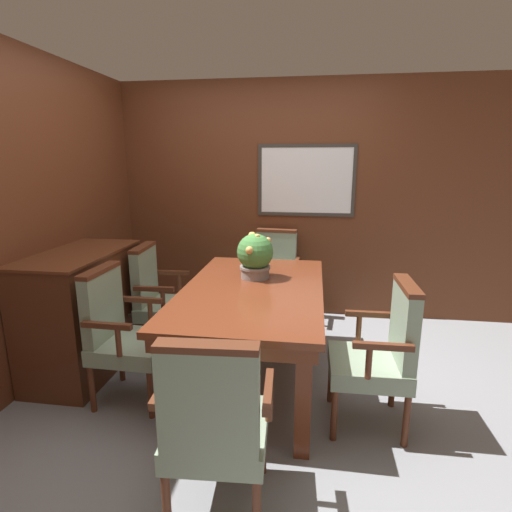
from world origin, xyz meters
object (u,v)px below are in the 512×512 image
Objects in this scene: dining_table at (253,300)px; chair_left_near at (121,331)px; chair_head_far at (274,273)px; chair_right_near at (381,351)px; potted_plant at (255,255)px; chair_left_far at (160,296)px; chair_head_near at (215,422)px; sideboard_cabinet at (84,312)px.

dining_table is 0.95m from chair_left_near.
chair_head_far and chair_right_near have the same top height.
chair_left_near is (-0.90, -1.59, 0.00)m from chair_head_far.
potted_plant is at bearing -127.10° from chair_right_near.
potted_plant is at bearing -53.22° from chair_left_near.
potted_plant is (0.86, -0.13, 0.42)m from chair_left_far.
potted_plant is (-0.05, -0.99, 0.42)m from chair_head_far.
chair_left_near is 1.23m from chair_head_near.
chair_head_near is (0.89, -1.60, 0.00)m from chair_left_far.
sideboard_cabinet is at bearing -168.85° from potted_plant.
chair_left_near is at bearing 177.87° from chair_left_far.
chair_head_far is at bearing -49.62° from chair_left_far.
chair_head_far is 1.00× the size of chair_right_near.
dining_table is 1.64× the size of sideboard_cabinet.
chair_right_near is at bearing -139.68° from chair_head_near.
chair_left_near is 1.73m from chair_right_near.
chair_head_near is at bearing -89.31° from dining_table.
chair_left_near is 1.00× the size of chair_right_near.
chair_left_far is at bearing -64.39° from chair_head_near.
chair_head_far is at bearing -93.99° from chair_head_near.
chair_left_near and chair_head_near have the same top height.
dining_table is at bearing -115.92° from chair_left_far.
dining_table is 0.96m from chair_left_far.
potted_plant is (-0.04, 1.47, 0.42)m from chair_head_near.
chair_left_near is at bearing -35.06° from sideboard_cabinet.
chair_left_near is 0.90× the size of sideboard_cabinet.
potted_plant is 0.34× the size of sideboard_cabinet.
chair_left_far is at bearing -130.94° from chair_head_far.
chair_left_near and chair_left_far have the same top height.
chair_head_far is 2.64× the size of potted_plant.
chair_head_near reaches higher than dining_table.
sideboard_cabinet is (-1.39, -1.25, -0.02)m from chair_head_far.
sideboard_cabinet reaches higher than chair_head_far.
chair_right_near is (1.73, -0.04, 0.00)m from chair_left_near.
chair_head_far is 1.83m from chair_left_near.
chair_left_far is at bearing 157.18° from dining_table.
chair_head_far is 1.87m from sideboard_cabinet.
chair_head_near is 2.64× the size of potted_plant.
chair_left_near is 0.60m from sideboard_cabinet.
chair_left_near is at bearing -157.27° from dining_table.
chair_head_near is at bearing -133.31° from chair_left_near.
chair_right_near is at bearing -25.16° from dining_table.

